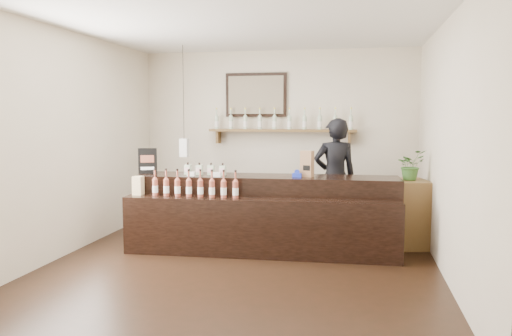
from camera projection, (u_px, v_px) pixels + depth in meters
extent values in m
plane|color=black|center=(244.00, 262.00, 5.97)|extent=(5.00, 5.00, 0.00)
plane|color=beige|center=(277.00, 136.00, 8.26)|extent=(4.50, 0.00, 4.50)
plane|color=beige|center=(161.00, 166.00, 3.39)|extent=(4.50, 0.00, 4.50)
plane|color=beige|center=(69.00, 143.00, 6.27)|extent=(0.00, 5.00, 5.00)
plane|color=beige|center=(446.00, 147.00, 5.38)|extent=(0.00, 5.00, 5.00)
plane|color=white|center=(243.00, 22.00, 5.68)|extent=(5.00, 5.00, 0.00)
cube|color=brown|center=(282.00, 130.00, 8.10)|extent=(2.40, 0.25, 0.04)
cube|color=brown|center=(218.00, 137.00, 8.36)|extent=(0.04, 0.20, 0.20)
cube|color=brown|center=(349.00, 138.00, 7.93)|extent=(0.04, 0.20, 0.20)
cube|color=black|center=(256.00, 95.00, 8.23)|extent=(1.02, 0.04, 0.72)
cube|color=brown|center=(256.00, 95.00, 8.20)|extent=(0.92, 0.01, 0.62)
cube|color=white|center=(184.00, 148.00, 7.65)|extent=(0.12, 0.12, 0.28)
cylinder|color=black|center=(183.00, 92.00, 7.57)|extent=(0.01, 0.01, 1.41)
cylinder|color=#B6CDAC|center=(217.00, 123.00, 8.31)|extent=(0.07, 0.07, 0.20)
cone|color=#B6CDAC|center=(217.00, 115.00, 8.29)|extent=(0.07, 0.07, 0.05)
cylinder|color=#B6CDAC|center=(217.00, 111.00, 8.29)|extent=(0.02, 0.02, 0.07)
cylinder|color=gold|center=(217.00, 109.00, 8.28)|extent=(0.03, 0.03, 0.02)
cylinder|color=white|center=(217.00, 124.00, 8.31)|extent=(0.07, 0.07, 0.09)
cylinder|color=#B6CDAC|center=(231.00, 123.00, 8.26)|extent=(0.07, 0.07, 0.20)
cone|color=#B6CDAC|center=(231.00, 115.00, 8.24)|extent=(0.07, 0.07, 0.05)
cylinder|color=#B6CDAC|center=(231.00, 111.00, 8.24)|extent=(0.02, 0.02, 0.07)
cylinder|color=gold|center=(231.00, 109.00, 8.23)|extent=(0.03, 0.03, 0.02)
cylinder|color=white|center=(231.00, 124.00, 8.26)|extent=(0.07, 0.07, 0.09)
cylinder|color=#B6CDAC|center=(245.00, 123.00, 8.21)|extent=(0.07, 0.07, 0.20)
cone|color=#B6CDAC|center=(245.00, 115.00, 8.20)|extent=(0.07, 0.07, 0.05)
cylinder|color=#B6CDAC|center=(245.00, 111.00, 8.19)|extent=(0.02, 0.02, 0.07)
cylinder|color=gold|center=(245.00, 109.00, 8.19)|extent=(0.03, 0.03, 0.02)
cylinder|color=white|center=(245.00, 124.00, 8.21)|extent=(0.07, 0.07, 0.09)
cylinder|color=#B6CDAC|center=(260.00, 123.00, 8.16)|extent=(0.07, 0.07, 0.20)
cone|color=#B6CDAC|center=(260.00, 115.00, 8.15)|extent=(0.07, 0.07, 0.05)
cylinder|color=#B6CDAC|center=(260.00, 111.00, 8.14)|extent=(0.02, 0.02, 0.07)
cylinder|color=gold|center=(260.00, 108.00, 8.14)|extent=(0.03, 0.03, 0.02)
cylinder|color=white|center=(260.00, 124.00, 8.16)|extent=(0.07, 0.07, 0.09)
cylinder|color=#B6CDAC|center=(275.00, 123.00, 8.11)|extent=(0.07, 0.07, 0.20)
cone|color=#B6CDAC|center=(275.00, 115.00, 8.10)|extent=(0.07, 0.07, 0.05)
cylinder|color=#B6CDAC|center=(275.00, 111.00, 8.09)|extent=(0.02, 0.02, 0.07)
cylinder|color=gold|center=(275.00, 108.00, 8.09)|extent=(0.03, 0.03, 0.02)
cylinder|color=white|center=(274.00, 124.00, 8.12)|extent=(0.07, 0.07, 0.09)
cylinder|color=#B6CDAC|center=(289.00, 123.00, 8.07)|extent=(0.07, 0.07, 0.20)
cone|color=#B6CDAC|center=(289.00, 115.00, 8.05)|extent=(0.07, 0.07, 0.05)
cylinder|color=#B6CDAC|center=(289.00, 111.00, 8.05)|extent=(0.02, 0.02, 0.07)
cylinder|color=gold|center=(290.00, 108.00, 8.04)|extent=(0.03, 0.03, 0.02)
cylinder|color=white|center=(289.00, 124.00, 8.07)|extent=(0.07, 0.07, 0.09)
cylinder|color=#B6CDAC|center=(304.00, 123.00, 8.02)|extent=(0.07, 0.07, 0.20)
cone|color=#B6CDAC|center=(305.00, 115.00, 8.00)|extent=(0.07, 0.07, 0.05)
cylinder|color=#B6CDAC|center=(305.00, 111.00, 8.00)|extent=(0.02, 0.02, 0.07)
cylinder|color=gold|center=(305.00, 108.00, 7.99)|extent=(0.03, 0.03, 0.02)
cylinder|color=white|center=(304.00, 124.00, 8.02)|extent=(0.07, 0.07, 0.09)
cylinder|color=#B6CDAC|center=(320.00, 123.00, 7.97)|extent=(0.07, 0.07, 0.20)
cone|color=#B6CDAC|center=(320.00, 115.00, 7.96)|extent=(0.07, 0.07, 0.05)
cylinder|color=#B6CDAC|center=(320.00, 111.00, 7.95)|extent=(0.02, 0.02, 0.07)
cylinder|color=gold|center=(320.00, 108.00, 7.94)|extent=(0.03, 0.03, 0.02)
cylinder|color=white|center=(320.00, 124.00, 7.97)|extent=(0.07, 0.07, 0.09)
cylinder|color=#B6CDAC|center=(335.00, 123.00, 7.92)|extent=(0.07, 0.07, 0.20)
cone|color=#B6CDAC|center=(335.00, 115.00, 7.91)|extent=(0.07, 0.07, 0.05)
cylinder|color=#B6CDAC|center=(335.00, 111.00, 7.90)|extent=(0.02, 0.02, 0.07)
cylinder|color=gold|center=(335.00, 108.00, 7.90)|extent=(0.03, 0.03, 0.02)
cylinder|color=white|center=(335.00, 124.00, 7.92)|extent=(0.07, 0.07, 0.09)
cylinder|color=#B6CDAC|center=(351.00, 123.00, 7.87)|extent=(0.07, 0.07, 0.20)
cone|color=#B6CDAC|center=(351.00, 115.00, 7.86)|extent=(0.07, 0.07, 0.05)
cylinder|color=#B6CDAC|center=(351.00, 111.00, 7.85)|extent=(0.02, 0.02, 0.07)
cylinder|color=gold|center=(351.00, 108.00, 7.85)|extent=(0.03, 0.03, 0.02)
cylinder|color=white|center=(351.00, 124.00, 7.87)|extent=(0.07, 0.07, 0.09)
cube|color=black|center=(266.00, 212.00, 6.57)|extent=(3.45, 0.76, 0.96)
cube|color=black|center=(259.00, 228.00, 6.14)|extent=(3.43, 0.46, 0.72)
cube|color=white|center=(191.00, 174.00, 6.49)|extent=(0.10, 0.04, 0.05)
cube|color=white|center=(217.00, 175.00, 6.42)|extent=(0.10, 0.04, 0.05)
cube|color=#D2B780|center=(138.00, 190.00, 6.41)|extent=(0.12, 0.12, 0.12)
cube|color=#D2B780|center=(138.00, 181.00, 6.40)|extent=(0.12, 0.12, 0.12)
cube|color=#B6CDAC|center=(188.00, 169.00, 6.68)|extent=(0.08, 0.08, 0.13)
cube|color=beige|center=(187.00, 170.00, 6.63)|extent=(0.07, 0.00, 0.06)
cylinder|color=black|center=(188.00, 164.00, 6.67)|extent=(0.02, 0.02, 0.03)
cube|color=#B6CDAC|center=(199.00, 170.00, 6.64)|extent=(0.08, 0.08, 0.13)
cube|color=beige|center=(198.00, 170.00, 6.60)|extent=(0.07, 0.00, 0.06)
cylinder|color=black|center=(199.00, 164.00, 6.64)|extent=(0.02, 0.02, 0.03)
cube|color=#B6CDAC|center=(211.00, 170.00, 6.61)|extent=(0.08, 0.08, 0.13)
cube|color=beige|center=(210.00, 170.00, 6.57)|extent=(0.07, 0.00, 0.06)
cylinder|color=black|center=(211.00, 164.00, 6.60)|extent=(0.02, 0.02, 0.03)
cube|color=#B6CDAC|center=(223.00, 170.00, 6.58)|extent=(0.08, 0.08, 0.13)
cube|color=beige|center=(222.00, 171.00, 6.54)|extent=(0.07, 0.00, 0.06)
cylinder|color=black|center=(223.00, 164.00, 6.57)|extent=(0.02, 0.02, 0.03)
cylinder|color=#9B4734|center=(155.00, 187.00, 6.36)|extent=(0.07, 0.07, 0.20)
cone|color=#9B4734|center=(155.00, 178.00, 6.35)|extent=(0.07, 0.07, 0.05)
cylinder|color=#9B4734|center=(155.00, 173.00, 6.34)|extent=(0.02, 0.02, 0.07)
cylinder|color=black|center=(155.00, 169.00, 6.34)|extent=(0.03, 0.03, 0.02)
cylinder|color=white|center=(155.00, 189.00, 6.36)|extent=(0.07, 0.07, 0.09)
cylinder|color=#9B4734|center=(166.00, 188.00, 6.33)|extent=(0.07, 0.07, 0.20)
cone|color=#9B4734|center=(166.00, 178.00, 6.32)|extent=(0.07, 0.07, 0.05)
cylinder|color=#9B4734|center=(166.00, 173.00, 6.31)|extent=(0.02, 0.02, 0.07)
cylinder|color=black|center=(166.00, 170.00, 6.31)|extent=(0.03, 0.03, 0.02)
cylinder|color=white|center=(166.00, 189.00, 6.34)|extent=(0.07, 0.07, 0.09)
cylinder|color=#9B4734|center=(178.00, 188.00, 6.30)|extent=(0.07, 0.07, 0.20)
cone|color=#9B4734|center=(177.00, 178.00, 6.29)|extent=(0.07, 0.07, 0.05)
cylinder|color=#9B4734|center=(177.00, 173.00, 6.28)|extent=(0.02, 0.02, 0.07)
cylinder|color=black|center=(177.00, 170.00, 6.28)|extent=(0.03, 0.03, 0.02)
cylinder|color=white|center=(178.00, 190.00, 6.31)|extent=(0.07, 0.07, 0.09)
cylinder|color=#9B4734|center=(189.00, 188.00, 6.27)|extent=(0.07, 0.07, 0.20)
cone|color=#9B4734|center=(189.00, 178.00, 6.26)|extent=(0.07, 0.07, 0.05)
cylinder|color=#9B4734|center=(189.00, 174.00, 6.25)|extent=(0.02, 0.02, 0.07)
cylinder|color=black|center=(189.00, 170.00, 6.25)|extent=(0.03, 0.03, 0.02)
cylinder|color=white|center=(189.00, 190.00, 6.28)|extent=(0.07, 0.07, 0.09)
cylinder|color=#9B4734|center=(200.00, 189.00, 6.24)|extent=(0.07, 0.07, 0.20)
cone|color=#9B4734|center=(200.00, 179.00, 6.23)|extent=(0.07, 0.07, 0.05)
cylinder|color=#9B4734|center=(200.00, 174.00, 6.22)|extent=(0.02, 0.02, 0.07)
cylinder|color=black|center=(200.00, 170.00, 6.22)|extent=(0.03, 0.03, 0.02)
cylinder|color=white|center=(200.00, 190.00, 6.25)|extent=(0.07, 0.07, 0.09)
cylinder|color=#9B4734|center=(212.00, 189.00, 6.21)|extent=(0.07, 0.07, 0.20)
cone|color=#9B4734|center=(212.00, 179.00, 6.20)|extent=(0.07, 0.07, 0.05)
cylinder|color=#9B4734|center=(212.00, 174.00, 6.19)|extent=(0.02, 0.02, 0.07)
cylinder|color=black|center=(212.00, 171.00, 6.19)|extent=(0.03, 0.03, 0.02)
cylinder|color=white|center=(212.00, 191.00, 6.22)|extent=(0.07, 0.07, 0.09)
cylinder|color=#9B4734|center=(224.00, 190.00, 6.18)|extent=(0.07, 0.07, 0.20)
cone|color=#9B4734|center=(224.00, 179.00, 6.17)|extent=(0.07, 0.07, 0.05)
cylinder|color=#9B4734|center=(224.00, 175.00, 6.16)|extent=(0.02, 0.02, 0.07)
cylinder|color=black|center=(224.00, 171.00, 6.16)|extent=(0.03, 0.03, 0.02)
cylinder|color=white|center=(224.00, 191.00, 6.19)|extent=(0.07, 0.07, 0.09)
cylinder|color=#9B4734|center=(235.00, 190.00, 6.15)|extent=(0.07, 0.07, 0.20)
cone|color=#9B4734|center=(235.00, 180.00, 6.14)|extent=(0.07, 0.07, 0.05)
cylinder|color=#9B4734|center=(235.00, 175.00, 6.13)|extent=(0.02, 0.02, 0.07)
cylinder|color=black|center=(235.00, 171.00, 6.13)|extent=(0.03, 0.03, 0.02)
cylinder|color=white|center=(235.00, 192.00, 6.16)|extent=(0.07, 0.07, 0.09)
cube|color=black|center=(148.00, 161.00, 6.73)|extent=(0.24, 0.11, 0.35)
cube|color=brown|center=(147.00, 159.00, 6.72)|extent=(0.17, 0.07, 0.10)
cube|color=white|center=(147.00, 168.00, 6.73)|extent=(0.17, 0.07, 0.04)
cube|color=brown|center=(307.00, 164.00, 6.39)|extent=(0.18, 0.15, 0.34)
cube|color=black|center=(307.00, 168.00, 6.34)|extent=(0.09, 0.03, 0.07)
cube|color=#1B2FBF|center=(297.00, 175.00, 6.36)|extent=(0.12, 0.05, 0.05)
cylinder|color=#1B2FBF|center=(297.00, 172.00, 6.35)|extent=(0.06, 0.03, 0.06)
cube|color=brown|center=(409.00, 213.00, 6.64)|extent=(0.56, 0.69, 0.89)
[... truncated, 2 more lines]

